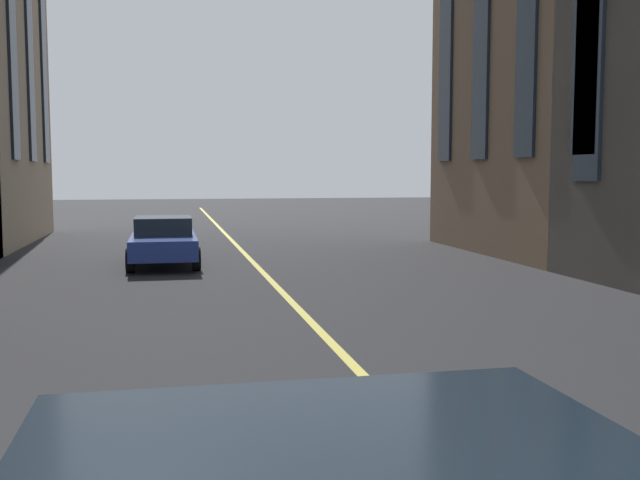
{
  "coord_description": "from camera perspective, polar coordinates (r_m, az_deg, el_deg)",
  "views": [
    {
      "loc": [
        3.51,
        2.44,
        2.61
      ],
      "look_at": [
        14.25,
        0.19,
        1.61
      ],
      "focal_mm": 40.98,
      "sensor_mm": 36.0,
      "label": 1
    }
  ],
  "objects": [
    {
      "name": "lane_centre_line",
      "position": [
        16.88,
        -3.36,
        -3.69
      ],
      "size": [
        80.0,
        0.16,
        0.01
      ],
      "color": "#D8C64C",
      "rests_on": "ground_plane"
    },
    {
      "name": "car_blue_far",
      "position": [
        21.38,
        -12.12,
        -0.03
      ],
      "size": [
        4.4,
        1.95,
        1.37
      ],
      "color": "navy",
      "rests_on": "ground_plane"
    }
  ]
}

